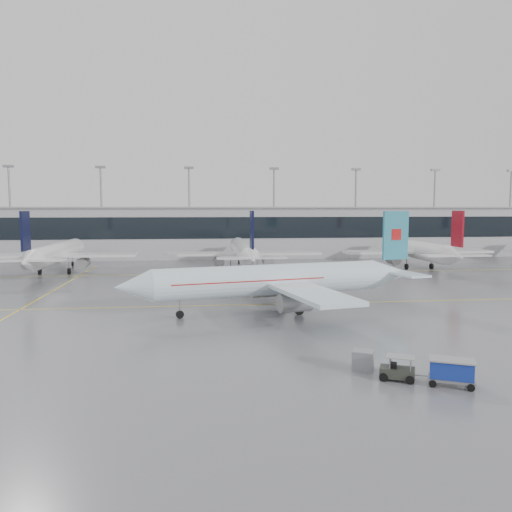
{
  "coord_description": "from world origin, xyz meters",
  "views": [
    {
      "loc": [
        -8.25,
        -61.87,
        12.29
      ],
      "look_at": [
        0.0,
        12.0,
        5.0
      ],
      "focal_mm": 35.0,
      "sensor_mm": 36.0,
      "label": 1
    }
  ],
  "objects": [
    {
      "name": "terminal_roof",
      "position": [
        0.0,
        62.0,
        12.2
      ],
      "size": [
        182.0,
        16.0,
        0.4
      ],
      "primitive_type": "cube",
      "color": "gray",
      "rests_on": "ground"
    },
    {
      "name": "gse_unit",
      "position": [
        3.89,
        -26.25,
        0.76
      ],
      "size": [
        1.97,
        1.92,
        1.51
      ],
      "primitive_type": "cube",
      "rotation": [
        0.0,
        0.0,
        -0.45
      ],
      "color": "gray",
      "rests_on": "ground"
    },
    {
      "name": "baggage_tug",
      "position": [
        5.61,
        -28.63,
        0.62
      ],
      "size": [
        3.6,
        2.37,
        1.75
      ],
      "rotation": [
        0.0,
        0.0,
        -0.43
      ],
      "color": "#2C2F28",
      "rests_on": "ground"
    },
    {
      "name": "taxi_line_cross",
      "position": [
        -30.0,
        15.0,
        0.01
      ],
      "size": [
        0.25,
        60.0,
        0.01
      ],
      "primitive_type": "cube",
      "color": "yellow",
      "rests_on": "ground"
    },
    {
      "name": "baggage_cart",
      "position": [
        8.88,
        -30.15,
        1.09
      ],
      "size": [
        3.43,
        2.77,
        1.87
      ],
      "rotation": [
        0.0,
        0.0,
        -0.43
      ],
      "color": "gray",
      "rests_on": "ground"
    },
    {
      "name": "ground",
      "position": [
        0.0,
        0.0,
        0.0
      ],
      "size": [
        320.0,
        320.0,
        0.0
      ],
      "primitive_type": "plane",
      "color": "slate",
      "rests_on": "ground"
    },
    {
      "name": "parked_jet_c",
      "position": [
        -0.0,
        33.69,
        3.71
      ],
      "size": [
        29.64,
        36.96,
        11.72
      ],
      "rotation": [
        0.0,
        0.0,
        1.57
      ],
      "color": "silver",
      "rests_on": "ground"
    },
    {
      "name": "light_masts",
      "position": [
        0.0,
        68.0,
        13.34
      ],
      "size": [
        156.4,
        1.0,
        22.6
      ],
      "color": "gray",
      "rests_on": "ground"
    },
    {
      "name": "parked_jet_d",
      "position": [
        35.0,
        33.69,
        3.71
      ],
      "size": [
        29.64,
        36.96,
        11.72
      ],
      "rotation": [
        0.0,
        0.0,
        1.57
      ],
      "color": "silver",
      "rests_on": "ground"
    },
    {
      "name": "taxi_line_main",
      "position": [
        0.0,
        0.0,
        0.01
      ],
      "size": [
        120.0,
        0.25,
        0.01
      ],
      "primitive_type": "cube",
      "color": "yellow",
      "rests_on": "ground"
    },
    {
      "name": "parked_jet_b",
      "position": [
        -35.0,
        33.69,
        3.71
      ],
      "size": [
        29.64,
        36.96,
        11.72
      ],
      "rotation": [
        0.0,
        0.0,
        1.57
      ],
      "color": "silver",
      "rests_on": "ground"
    },
    {
      "name": "terminal_glass",
      "position": [
        0.0,
        54.45,
        7.5
      ],
      "size": [
        180.0,
        0.2,
        5.0
      ],
      "primitive_type": "cube",
      "color": "black",
      "rests_on": "ground"
    },
    {
      "name": "taxi_line_north",
      "position": [
        0.0,
        30.0,
        0.01
      ],
      "size": [
        120.0,
        0.25,
        0.01
      ],
      "primitive_type": "cube",
      "color": "yellow",
      "rests_on": "ground"
    },
    {
      "name": "air_canada_jet",
      "position": [
        1.14,
        -4.32,
        3.75
      ],
      "size": [
        37.03,
        30.21,
        11.8
      ],
      "rotation": [
        0.0,
        0.0,
        3.36
      ],
      "color": "white",
      "rests_on": "ground"
    },
    {
      "name": "terminal",
      "position": [
        0.0,
        62.0,
        6.0
      ],
      "size": [
        180.0,
        15.0,
        12.0
      ],
      "primitive_type": "cube",
      "color": "#A6A6AA",
      "rests_on": "ground"
    }
  ]
}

